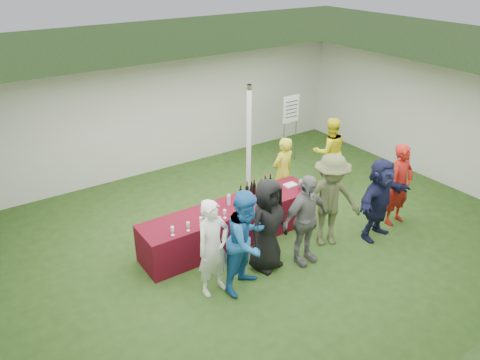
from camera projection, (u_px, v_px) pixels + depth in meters
ground at (262, 236)px, 9.23m from camera, size 60.00×60.00×0.00m
tent at (249, 148)px, 9.77m from camera, size 10.00×10.00×10.00m
serving_table at (231, 223)px, 8.95m from camera, size 3.60×0.80×0.75m
wine_bottles at (256, 188)px, 9.17m from camera, size 0.83×0.14×0.32m
wine_glasses at (197, 221)px, 8.08m from camera, size 1.09×0.08×0.16m
water_bottle at (229, 200)px, 8.79m from camera, size 0.07×0.07×0.23m
bar_towel at (290, 185)px, 9.55m from camera, size 0.25×0.18×0.03m
dump_bucket at (304, 185)px, 9.38m from camera, size 0.22×0.22×0.18m
wine_list_sign at (291, 114)px, 11.90m from camera, size 0.50×0.03×1.80m
staff_pourer at (283, 172)px, 10.01m from camera, size 0.63×0.45×1.59m
staff_back at (329, 151)px, 10.98m from camera, size 0.97×0.87×1.64m
customer_0 at (213, 248)px, 7.41m from camera, size 0.66×0.48×1.68m
customer_1 at (247, 241)px, 7.50m from camera, size 1.05×0.94×1.78m
customer_2 at (267, 225)px, 7.99m from camera, size 0.93×0.71×1.71m
customer_3 at (305, 220)px, 8.14m from camera, size 1.02×0.46×1.71m
customer_4 at (330, 201)px, 8.63m from camera, size 1.36×1.12×1.84m
customer_5 at (379, 199)px, 8.89m from camera, size 1.58×0.69×1.65m
customer_6 at (400, 185)px, 9.35m from camera, size 0.65×0.45×1.71m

